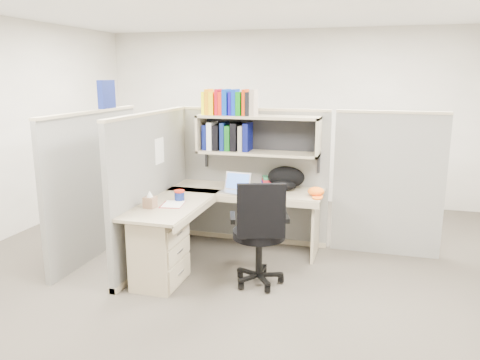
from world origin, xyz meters
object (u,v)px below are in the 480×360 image
(backpack, at_px, (285,178))
(task_chair, at_px, (259,249))
(laptop, at_px, (234,183))
(desk, at_px, (185,234))
(snack_canister, at_px, (179,195))

(backpack, height_order, task_chair, task_chair)
(laptop, xyz_separation_m, backpack, (0.51, 0.32, 0.02))
(desk, height_order, task_chair, task_chair)
(backpack, xyz_separation_m, task_chair, (-0.05, -1.04, -0.48))
(desk, bearing_deg, task_chair, -3.64)
(desk, bearing_deg, laptop, 64.24)
(task_chair, bearing_deg, laptop, 123.06)
(task_chair, bearing_deg, snack_canister, 164.93)
(laptop, relative_size, backpack, 0.71)
(laptop, height_order, task_chair, task_chair)
(backpack, relative_size, task_chair, 0.40)
(laptop, distance_m, backpack, 0.60)
(laptop, relative_size, snack_canister, 2.80)
(laptop, xyz_separation_m, snack_canister, (-0.46, -0.47, -0.05))
(snack_canister, distance_m, task_chair, 1.04)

